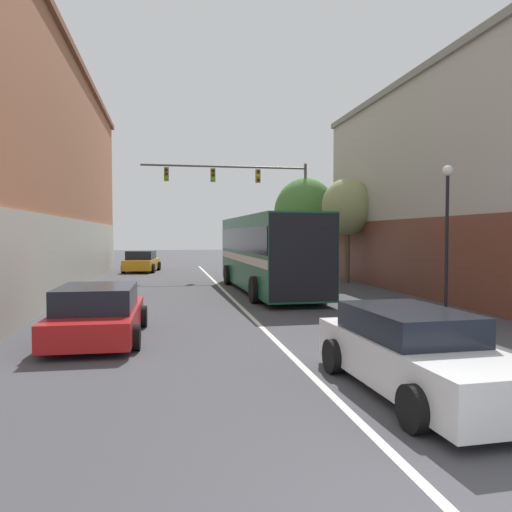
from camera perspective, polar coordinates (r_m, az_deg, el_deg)
lane_center_line at (r=18.78m, az=-2.30°, el=-5.29°), size 0.14×42.88×0.01m
building_right_storefront at (r=23.92m, az=24.43°, el=7.53°), size 7.24×19.42×9.26m
bus at (r=21.97m, az=1.30°, el=0.72°), size 3.01×11.16×3.32m
hatchback_foreground at (r=8.51m, az=17.58°, el=-10.53°), size 2.04×4.59×1.33m
parked_car_left_near at (r=12.72m, az=-17.60°, el=-6.31°), size 2.20×4.57×1.31m
parked_car_left_mid at (r=34.88m, az=-12.95°, el=-0.65°), size 2.56×4.35×1.44m
traffic_signal_gantry at (r=30.42m, az=-0.43°, el=7.48°), size 10.02×0.36×6.90m
street_lamp at (r=16.17m, az=20.98°, el=2.94°), size 0.32×0.32×4.62m
street_tree_near at (r=26.54m, az=10.42°, el=5.52°), size 2.69×2.42×5.48m
street_tree_far at (r=31.44m, az=5.69°, el=4.92°), size 3.95×3.55×6.07m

